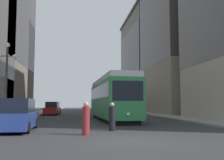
# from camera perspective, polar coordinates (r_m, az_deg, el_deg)

# --- Properties ---
(ground_plane) EXTENTS (200.00, 200.00, 0.00)m
(ground_plane) POSITION_cam_1_polar(r_m,az_deg,el_deg) (11.36, 4.06, -12.85)
(ground_plane) COLOR #303033
(sidewalk_left) EXTENTS (2.76, 120.00, 0.15)m
(sidewalk_left) POSITION_cam_1_polar(r_m,az_deg,el_deg) (51.40, -14.42, -6.62)
(sidewalk_left) COLOR gray
(sidewalk_left) RESTS_ON ground
(sidewalk_right) EXTENTS (2.76, 120.00, 0.15)m
(sidewalk_right) POSITION_cam_1_polar(r_m,az_deg,el_deg) (52.12, 4.11, -6.75)
(sidewalk_right) COLOR gray
(sidewalk_right) RESTS_ON ground
(streetcar) EXTENTS (3.13, 13.34, 3.89)m
(streetcar) POSITION_cam_1_polar(r_m,az_deg,el_deg) (24.90, -0.05, -3.83)
(streetcar) COLOR black
(streetcar) RESTS_ON ground
(transit_bus) EXTENTS (2.77, 11.64, 3.45)m
(transit_bus) POSITION_cam_1_polar(r_m,az_deg,el_deg) (43.11, 1.70, -4.60)
(transit_bus) COLOR black
(transit_bus) RESTS_ON ground
(parked_car_left_near) EXTENTS (2.10, 5.00, 1.82)m
(parked_car_left_near) POSITION_cam_1_polar(r_m,az_deg,el_deg) (38.29, -12.68, -6.06)
(parked_car_left_near) COLOR black
(parked_car_left_near) RESTS_ON ground
(parked_car_left_mid) EXTENTS (1.98, 5.04, 1.82)m
(parked_car_left_mid) POSITION_cam_1_polar(r_m,az_deg,el_deg) (16.15, -19.72, -7.27)
(parked_car_left_mid) COLOR black
(parked_car_left_mid) RESTS_ON ground
(pedestrian_crossing_near) EXTENTS (0.37, 0.37, 1.64)m
(pedestrian_crossing_near) POSITION_cam_1_polar(r_m,az_deg,el_deg) (13.28, -5.61, -8.42)
(pedestrian_crossing_near) COLOR maroon
(pedestrian_crossing_near) RESTS_ON ground
(pedestrian_crossing_far) EXTENTS (0.36, 0.36, 1.60)m
(pedestrian_crossing_far) POSITION_cam_1_polar(r_m,az_deg,el_deg) (15.24, 0.03, -8.08)
(pedestrian_crossing_far) COLOR black
(pedestrian_crossing_far) RESTS_ON ground
(lamp_post_left_near) EXTENTS (1.41, 0.36, 6.00)m
(lamp_post_left_near) POSITION_cam_1_polar(r_m,az_deg,el_deg) (21.49, -21.69, 1.97)
(lamp_post_left_near) COLOR #333338
(lamp_post_left_near) RESTS_ON sidewalk_left
(building_right_corner) EXTENTS (11.12, 16.87, 31.23)m
(building_right_corner) POSITION_cam_1_polar(r_m,az_deg,el_deg) (46.40, 14.99, 13.34)
(building_right_corner) COLOR gray
(building_right_corner) RESTS_ON ground
(building_right_far) EXTENTS (11.85, 21.75, 22.18)m
(building_right_far) POSITION_cam_1_polar(r_m,az_deg,el_deg) (63.31, 8.62, 3.88)
(building_right_far) COLOR slate
(building_right_far) RESTS_ON ground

